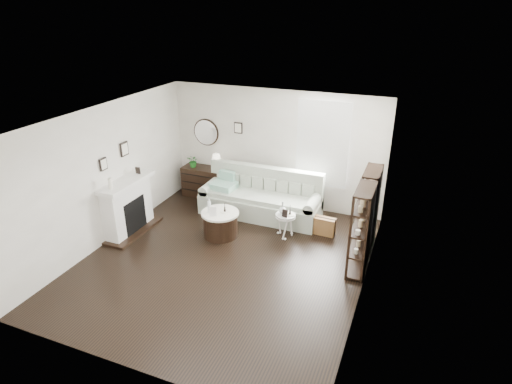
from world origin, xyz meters
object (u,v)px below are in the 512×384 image
at_px(pedestal_table, 286,216).
at_px(dresser, 206,182).
at_px(sofa, 261,200).
at_px(drum_table, 220,224).

bearing_deg(pedestal_table, dresser, 154.43).
height_order(sofa, pedestal_table, sofa).
distance_m(dresser, pedestal_table, 2.71).
bearing_deg(sofa, drum_table, -108.72).
relative_size(drum_table, pedestal_table, 1.53).
bearing_deg(sofa, pedestal_table, -43.43).
distance_m(sofa, dresser, 1.66).
xyz_separation_m(dresser, pedestal_table, (2.44, -1.17, 0.09)).
bearing_deg(sofa, dresser, 166.54).
distance_m(dresser, drum_table, 2.02).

